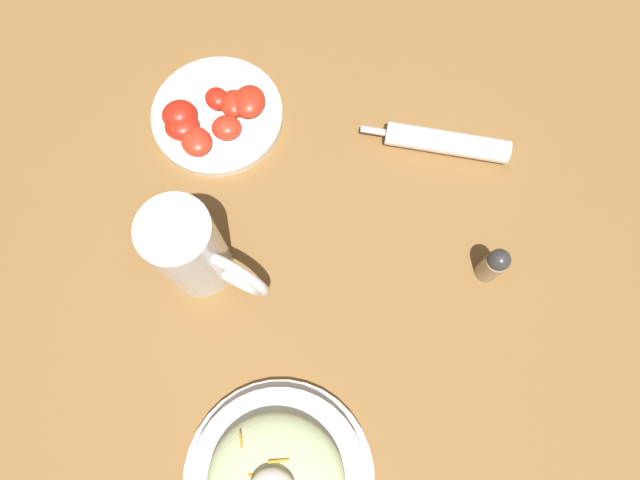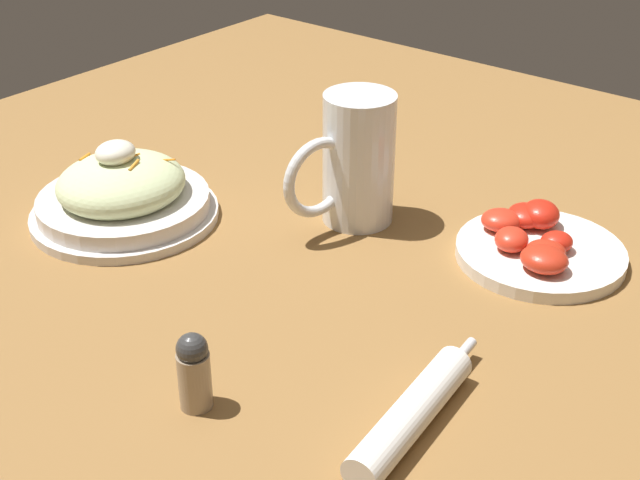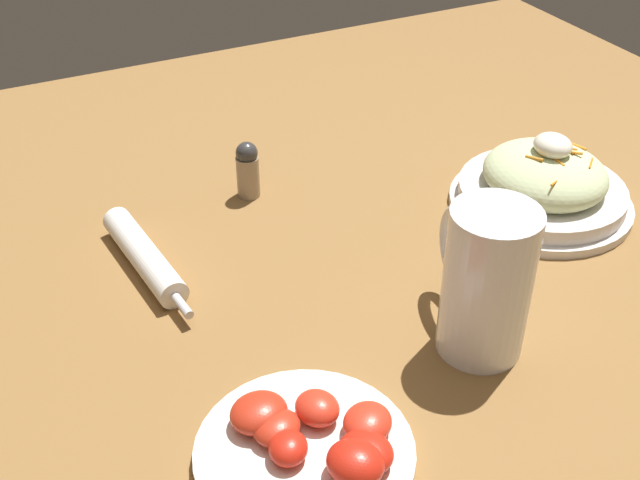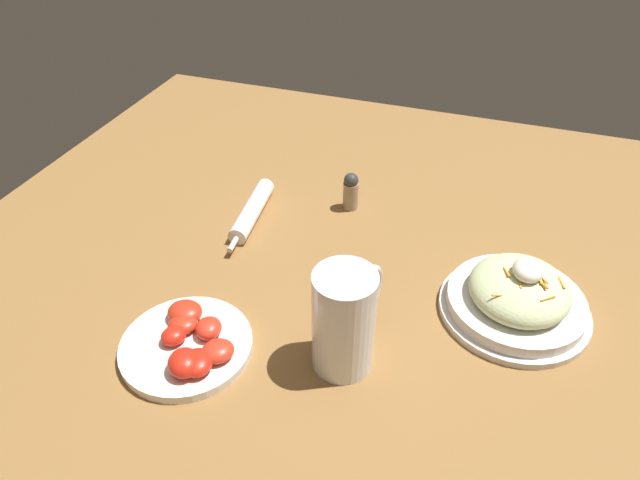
% 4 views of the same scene
% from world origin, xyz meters
% --- Properties ---
extents(ground_plane, '(1.43, 1.43, 0.00)m').
position_xyz_m(ground_plane, '(0.00, 0.00, 0.00)').
color(ground_plane, olive).
extents(salad_plate, '(0.22, 0.22, 0.10)m').
position_xyz_m(salad_plate, '(-0.06, 0.25, 0.03)').
color(salad_plate, silver).
rests_on(salad_plate, ground_plane).
extents(beer_mug, '(0.15, 0.08, 0.16)m').
position_xyz_m(beer_mug, '(0.11, 0.03, 0.07)').
color(beer_mug, white).
rests_on(beer_mug, ground_plane).
extents(napkin_roll, '(0.21, 0.05, 0.03)m').
position_xyz_m(napkin_roll, '(-0.15, -0.23, 0.02)').
color(napkin_roll, white).
rests_on(napkin_roll, ground_plane).
extents(tomato_plate, '(0.19, 0.19, 0.05)m').
position_xyz_m(tomato_plate, '(0.17, -0.18, 0.01)').
color(tomato_plate, white).
rests_on(tomato_plate, ground_plane).
extents(salt_shaker, '(0.03, 0.03, 0.07)m').
position_xyz_m(salt_shaker, '(-0.24, -0.06, 0.04)').
color(salt_shaker, gray).
rests_on(salt_shaker, ground_plane).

